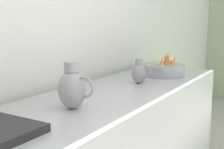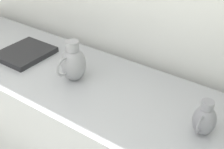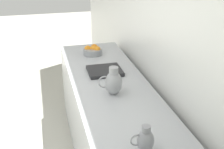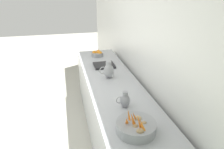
% 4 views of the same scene
% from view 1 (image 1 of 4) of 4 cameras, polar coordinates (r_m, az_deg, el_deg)
% --- Properties ---
extents(tile_wall_left, '(0.10, 8.34, 3.00)m').
position_cam_1_polar(tile_wall_left, '(2.42, -6.85, 12.31)').
color(tile_wall_left, white).
rests_on(tile_wall_left, ground_plane).
extents(vegetable_colander, '(0.37, 0.37, 0.22)m').
position_cam_1_polar(vegetable_colander, '(2.67, 9.62, 0.95)').
color(vegetable_colander, gray).
rests_on(vegetable_colander, prep_counter).
extents(metal_pitcher_tall, '(0.21, 0.15, 0.25)m').
position_cam_1_polar(metal_pitcher_tall, '(1.61, -7.56, -2.52)').
color(metal_pitcher_tall, '#939399').
rests_on(metal_pitcher_tall, prep_counter).
extents(metal_pitcher_short, '(0.16, 0.11, 0.19)m').
position_cam_1_polar(metal_pitcher_short, '(2.29, 5.14, 0.37)').
color(metal_pitcher_short, gray).
rests_on(metal_pitcher_short, prep_counter).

